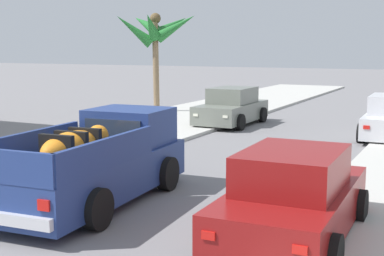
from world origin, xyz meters
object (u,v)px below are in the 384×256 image
at_px(car_left_near, 232,108).
at_px(car_right_mid, 293,198).
at_px(pickup_truck, 97,163).
at_px(palm_tree_left_fore, 156,30).

bearing_deg(car_left_near, car_right_mid, -63.43).
bearing_deg(car_left_near, pickup_truck, -81.24).
bearing_deg(palm_tree_left_fore, pickup_truck, -64.61).
relative_size(pickup_truck, palm_tree_left_fore, 1.09).
distance_m(pickup_truck, car_left_near, 11.92).
height_order(car_left_near, palm_tree_left_fore, palm_tree_left_fore).
bearing_deg(pickup_truck, car_left_near, 98.76).
relative_size(pickup_truck, car_left_near, 1.25).
bearing_deg(palm_tree_left_fore, car_left_near, -22.85).
bearing_deg(palm_tree_left_fore, car_right_mid, -52.70).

